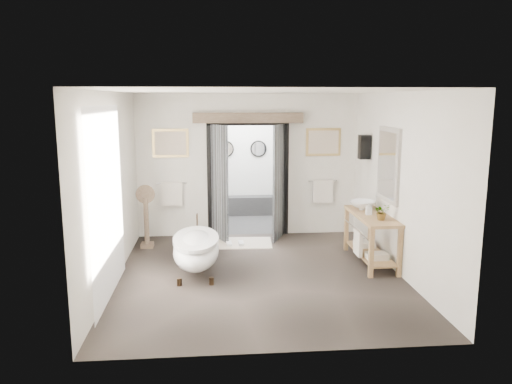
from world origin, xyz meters
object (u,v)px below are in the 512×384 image
rug (241,243)px  basin (362,205)px  clawfoot_tub (196,249)px  vanity (370,234)px

rug → basin: size_ratio=2.59×
clawfoot_tub → rug: 1.83m
vanity → rug: 2.59m
clawfoot_tub → basin: 3.04m
rug → basin: (2.11, -0.97, 0.92)m
clawfoot_tub → vanity: bearing=4.6°
clawfoot_tub → rug: (0.81, 1.60, -0.39)m
clawfoot_tub → vanity: 2.97m
vanity → basin: basin is taller
vanity → rug: (-2.14, 1.36, -0.50)m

